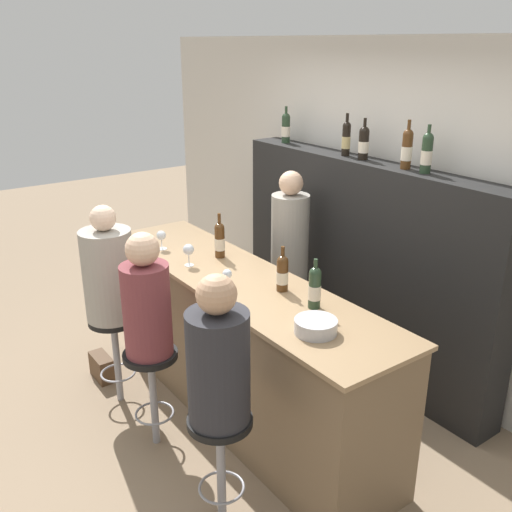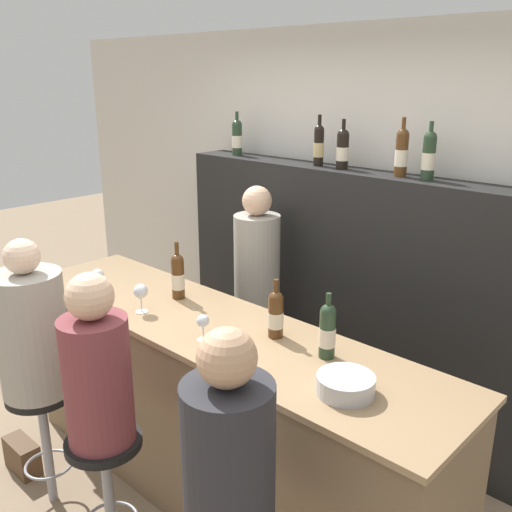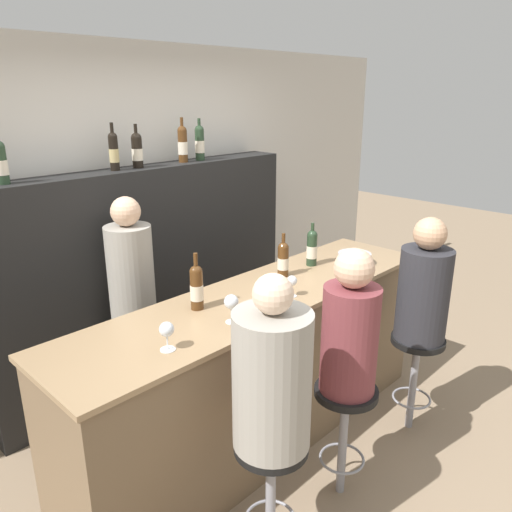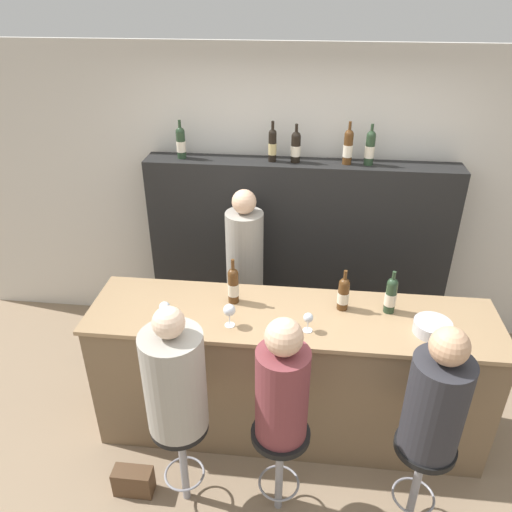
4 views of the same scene
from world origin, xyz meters
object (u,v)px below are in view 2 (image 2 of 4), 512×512
Objects in this scene: wine_bottle_backbar_4 at (429,155)px; bartender at (257,311)px; wine_bottle_backbar_2 at (343,149)px; wine_bottle_counter_1 at (276,314)px; metal_bowl at (346,385)px; handbag at (22,456)px; wine_bottle_backbar_1 at (319,145)px; guest_seated_right at (228,452)px; wine_glass_2 at (203,322)px; wine_bottle_counter_0 at (178,276)px; bar_stool_left at (43,416)px; wine_bottle_backbar_0 at (237,137)px; guest_seated_left at (31,329)px; wine_glass_0 at (98,276)px; bar_stool_middle at (106,467)px; wine_bottle_counter_2 at (327,330)px; guest_seated_middle at (97,370)px; wine_bottle_backbar_3 at (402,152)px; wine_glass_1 at (141,292)px.

wine_bottle_backbar_4 reaches higher than bartender.
wine_bottle_counter_1 is at bearing -69.98° from wine_bottle_backbar_2.
handbag is (-1.88, -0.58, -0.99)m from metal_bowl.
wine_bottle_backbar_1 is at bearing 118.36° from wine_bottle_counter_1.
guest_seated_right is at bearing -81.36° from wine_bottle_backbar_4.
handbag is (-1.80, 0.00, -0.95)m from guest_seated_right.
wine_glass_2 is at bearing -174.97° from metal_bowl.
wine_bottle_counter_0 reaches higher than bar_stool_left.
wine_bottle_counter_0 is at bearing -61.55° from wine_bottle_backbar_0.
wine_bottle_counter_0 is 1.32m from metal_bowl.
bar_stool_left is at bearing 0.00° from handbag.
wine_bottle_counter_1 is at bearing 159.96° from metal_bowl.
wine_glass_2 is at bearing -75.46° from wine_bottle_backbar_1.
guest_seated_left is at bearing 0.00° from handbag.
guest_seated_right is (-0.08, -0.58, -0.04)m from metal_bowl.
wine_bottle_counter_0 is at bearing 152.35° from wine_glass_2.
bartender is at bearing 90.93° from wine_bottle_counter_0.
guest_seated_right is (1.63, -0.51, -0.11)m from wine_glass_0.
guest_seated_right is at bearing -60.44° from wine_bottle_backbar_1.
wine_glass_0 is at bearing -166.78° from wine_bottle_counter_1.
bar_stool_middle is (0.61, 0.00, -0.51)m from guest_seated_left.
handbag is at bearing -112.00° from wine_bottle_backbar_1.
wine_bottle_backbar_2 is at bearing 72.64° from bar_stool_left.
bar_stool_middle is (-0.67, -0.78, -0.65)m from wine_bottle_counter_2.
guest_seated_middle is 1.54m from bartender.
guest_seated_right reaches higher than wine_glass_2.
guest_seated_right reaches higher than guest_seated_middle.
wine_bottle_counter_1 is 0.19× the size of bartender.
wine_bottle_backbar_0 reaches higher than metal_bowl.
guest_seated_right is 2.03m from handbag.
wine_bottle_backbar_4 reaches higher than guest_seated_middle.
wine_bottle_backbar_4 is at bearing 72.52° from wine_glass_2.
wine_bottle_backbar_3 reaches higher than wine_bottle_backbar_0.
handbag is (-1.52, -1.85, -1.75)m from wine_bottle_backbar_4.
handbag is at bearing 180.00° from bar_stool_middle.
wine_bottle_backbar_2 reaches higher than bar_stool_left.
wine_bottle_counter_2 reaches higher than wine_bottle_counter_1.
bartender is at bearing 105.32° from guest_seated_middle.
handbag is (-0.36, 0.00, -0.95)m from guest_seated_left.
wine_glass_2 reaches higher than bar_stool_middle.
bartender is at bearing 138.30° from wine_bottle_counter_1.
wine_bottle_counter_1 reaches higher than metal_bowl.
wine_glass_1 is at bearing -159.64° from wine_bottle_counter_1.
wine_glass_2 is at bearing -130.14° from wine_bottle_counter_1.
wine_bottle_backbar_4 is 2.34m from bar_stool_middle.
wine_bottle_backbar_3 reaches higher than wine_bottle_backbar_2.
bar_stool_middle is (0.39, -0.78, -0.65)m from wine_bottle_counter_0.
guest_seated_left is at bearing 180.00° from bar_stool_left.
wine_bottle_counter_2 is 0.33m from metal_bowl.
bar_stool_middle is 0.85× the size of guest_seated_right.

